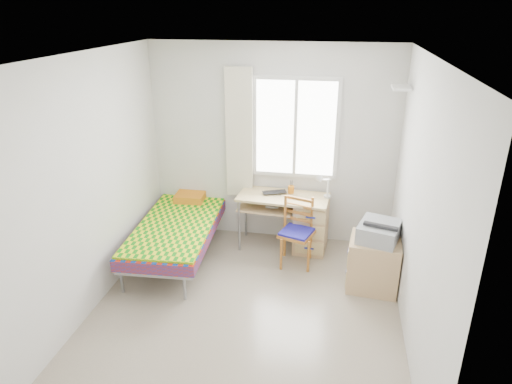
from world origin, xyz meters
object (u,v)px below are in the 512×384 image
chair (298,227)px  printer (379,231)px  bed (180,225)px  cabinet (373,263)px  desk (306,221)px

chair → printer: (0.92, -0.37, 0.23)m
bed → cabinet: bearing=-10.8°
chair → printer: 1.02m
bed → cabinet: size_ratio=3.33×
cabinet → printer: (0.02, 0.02, 0.40)m
bed → printer: bed is taller
bed → printer: 2.45m
printer → cabinet: bearing=-127.1°
cabinet → chair: bearing=161.8°
desk → printer: 1.17m
chair → printer: size_ratio=1.50×
bed → chair: size_ratio=2.36×
bed → desk: size_ratio=1.69×
chair → desk: bearing=97.0°
printer → desk: bearing=154.9°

